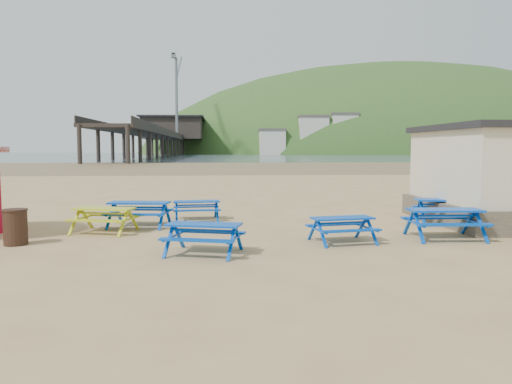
{
  "coord_description": "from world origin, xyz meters",
  "views": [
    {
      "loc": [
        0.0,
        -14.37,
        2.39
      ],
      "look_at": [
        1.15,
        1.5,
        1.0
      ],
      "focal_mm": 35.0,
      "sensor_mm": 36.0,
      "label": 1
    }
  ],
  "objects": [
    {
      "name": "headland_town",
      "position": [
        90.0,
        229.68,
        -9.91
      ],
      "size": [
        264.0,
        144.0,
        108.0
      ],
      "color": "#2D4C1E",
      "rests_on": "ground"
    },
    {
      "name": "picnic_table_blue_c",
      "position": [
        7.18,
        0.84,
        0.4
      ],
      "size": [
        2.15,
        1.86,
        0.8
      ],
      "rotation": [
        0.0,
        0.0,
        -0.19
      ],
      "color": "#043AA4",
      "rests_on": "ground"
    },
    {
      "name": "picnic_table_blue_b",
      "position": [
        -0.79,
        2.32,
        0.32
      ],
      "size": [
        1.64,
        1.37,
        0.65
      ],
      "rotation": [
        0.0,
        0.0,
        0.09
      ],
      "color": "#043AA4",
      "rests_on": "ground"
    },
    {
      "name": "picnic_table_yellow",
      "position": [
        -3.3,
        -0.01,
        0.35
      ],
      "size": [
        1.96,
        1.73,
        0.71
      ],
      "rotation": [
        0.0,
        0.0,
        -0.25
      ],
      "color": "#A2D30A",
      "rests_on": "ground"
    },
    {
      "name": "picnic_table_blue_f",
      "position": [
        3.1,
        -2.02,
        0.33
      ],
      "size": [
        1.75,
        1.51,
        0.65
      ],
      "rotation": [
        0.0,
        0.0,
        0.18
      ],
      "color": "#043AA4",
      "rests_on": "ground"
    },
    {
      "name": "pier",
      "position": [
        -17.99,
        178.23,
        5.46
      ],
      "size": [
        24.0,
        220.0,
        39.29
      ],
      "color": "black",
      "rests_on": "ground"
    },
    {
      "name": "wet_sand",
      "position": [
        0.0,
        55.0,
        0.0
      ],
      "size": [
        400.0,
        400.0,
        0.0
      ],
      "primitive_type": "plane",
      "color": "olive",
      "rests_on": "ground"
    },
    {
      "name": "litter_bin",
      "position": [
        -5.07,
        -1.73,
        0.46
      ],
      "size": [
        0.61,
        0.61,
        0.9
      ],
      "color": "#351F13",
      "rests_on": "ground"
    },
    {
      "name": "picnic_table_blue_e",
      "position": [
        5.94,
        -1.67,
        0.4
      ],
      "size": [
        1.95,
        1.6,
        0.79
      ],
      "rotation": [
        0.0,
        0.0,
        -0.04
      ],
      "color": "#043AA4",
      "rests_on": "ground"
    },
    {
      "name": "picnic_table_blue_d",
      "position": [
        -0.37,
        -3.15,
        0.35
      ],
      "size": [
        1.96,
        1.74,
        0.7
      ],
      "rotation": [
        0.0,
        0.0,
        -0.27
      ],
      "color": "#043AA4",
      "rests_on": "ground"
    },
    {
      "name": "sea",
      "position": [
        0.0,
        170.0,
        0.01
      ],
      "size": [
        400.0,
        400.0,
        0.0
      ],
      "primitive_type": "plane",
      "color": "#475865",
      "rests_on": "ground"
    },
    {
      "name": "ground",
      "position": [
        0.0,
        0.0,
        0.0
      ],
      "size": [
        400.0,
        400.0,
        0.0
      ],
      "primitive_type": "plane",
      "color": "tan",
      "rests_on": "ground"
    },
    {
      "name": "picnic_table_blue_a",
      "position": [
        -2.47,
        1.01,
        0.38
      ],
      "size": [
        1.99,
        1.69,
        0.76
      ],
      "rotation": [
        0.0,
        0.0,
        -0.13
      ],
      "color": "#043AA4",
      "rests_on": "ground"
    }
  ]
}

